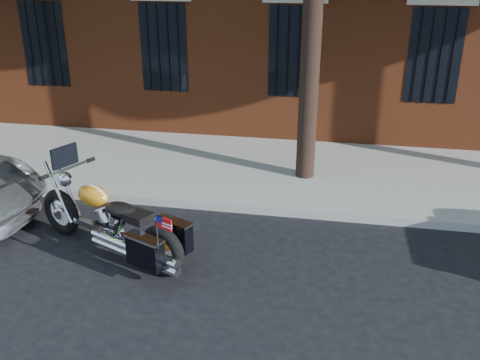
# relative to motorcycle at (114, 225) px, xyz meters

# --- Properties ---
(ground) EXTENTS (120.00, 120.00, 0.00)m
(ground) POSITION_rel_motorcycle_xyz_m (2.05, 0.46, -0.52)
(ground) COLOR black
(ground) RESTS_ON ground
(curb) EXTENTS (40.00, 0.16, 0.15)m
(curb) POSITION_rel_motorcycle_xyz_m (2.05, 1.84, -0.45)
(curb) COLOR gray
(curb) RESTS_ON ground
(sidewalk) EXTENTS (40.00, 3.60, 0.15)m
(sidewalk) POSITION_rel_motorcycle_xyz_m (2.05, 3.72, -0.45)
(sidewalk) COLOR gray
(sidewalk) RESTS_ON ground
(motorcycle) EXTENTS (2.75, 1.71, 1.55)m
(motorcycle) POSITION_rel_motorcycle_xyz_m (0.00, 0.00, 0.00)
(motorcycle) COLOR black
(motorcycle) RESTS_ON ground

